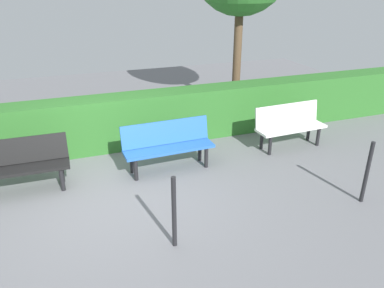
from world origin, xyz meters
The scene contains 7 objects.
ground_plane centered at (0.00, 0.00, 0.00)m, with size 17.40×17.40×0.00m, color slate.
bench_white centered at (-3.63, -0.69, 0.48)m, with size 1.48×0.51×0.86m.
bench_blue centered at (-1.05, -0.58, 0.48)m, with size 1.61×0.51×0.86m.
bench_black centered at (1.37, -0.65, 0.48)m, with size 1.50×0.49×0.86m.
hedge_row centered at (-1.14, -1.84, 0.53)m, with size 13.40×0.61×1.06m, color #2D6B28.
railing_post_near centered at (-3.53, 1.51, 0.50)m, with size 0.06×0.06×1.00m, color black.
railing_post_mid centered at (-0.51, 1.51, 0.50)m, with size 0.06×0.06×1.00m, color black.
Camera 1 is at (0.61, 5.21, 3.14)m, focal length 34.79 mm.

